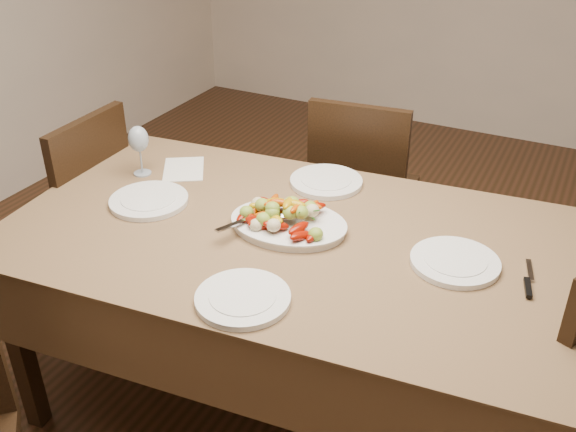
# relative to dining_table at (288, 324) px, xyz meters

# --- Properties ---
(floor) EXTENTS (6.00, 6.00, 0.00)m
(floor) POSITION_rel_dining_table_xyz_m (0.25, 0.01, -0.38)
(floor) COLOR #372010
(floor) RESTS_ON ground
(dining_table) EXTENTS (1.93, 1.21, 0.76)m
(dining_table) POSITION_rel_dining_table_xyz_m (0.00, 0.00, 0.00)
(dining_table) COLOR brown
(dining_table) RESTS_ON ground
(chair_far) EXTENTS (0.46, 0.46, 0.95)m
(chair_far) POSITION_rel_dining_table_xyz_m (-0.06, 0.90, 0.10)
(chair_far) COLOR black
(chair_far) RESTS_ON ground
(chair_left) EXTENTS (0.43, 0.43, 0.95)m
(chair_left) POSITION_rel_dining_table_xyz_m (-1.11, 0.09, 0.10)
(chair_left) COLOR black
(chair_left) RESTS_ON ground
(serving_platter) EXTENTS (0.40, 0.31, 0.02)m
(serving_platter) POSITION_rel_dining_table_xyz_m (-0.01, 0.02, 0.39)
(serving_platter) COLOR white
(serving_platter) RESTS_ON dining_table
(roasted_vegetables) EXTENTS (0.33, 0.24, 0.09)m
(roasted_vegetables) POSITION_rel_dining_table_xyz_m (-0.01, 0.02, 0.45)
(roasted_vegetables) COLOR #7C0E02
(roasted_vegetables) RESTS_ON serving_platter
(serving_spoon) EXTENTS (0.29, 0.14, 0.03)m
(serving_spoon) POSITION_rel_dining_table_xyz_m (-0.07, -0.02, 0.43)
(serving_spoon) COLOR #9EA0A8
(serving_spoon) RESTS_ON serving_platter
(plate_left) EXTENTS (0.27, 0.27, 0.02)m
(plate_left) POSITION_rel_dining_table_xyz_m (-0.52, -0.04, 0.39)
(plate_left) COLOR white
(plate_left) RESTS_ON dining_table
(plate_right) EXTENTS (0.27, 0.27, 0.02)m
(plate_right) POSITION_rel_dining_table_xyz_m (0.53, 0.06, 0.39)
(plate_right) COLOR white
(plate_right) RESTS_ON dining_table
(plate_far) EXTENTS (0.27, 0.27, 0.02)m
(plate_far) POSITION_rel_dining_table_xyz_m (-0.03, 0.37, 0.39)
(plate_far) COLOR white
(plate_far) RESTS_ON dining_table
(plate_near) EXTENTS (0.26, 0.26, 0.02)m
(plate_near) POSITION_rel_dining_table_xyz_m (0.05, -0.38, 0.39)
(plate_near) COLOR white
(plate_near) RESTS_ON dining_table
(wine_glass) EXTENTS (0.08, 0.08, 0.20)m
(wine_glass) POSITION_rel_dining_table_xyz_m (-0.69, 0.13, 0.48)
(wine_glass) COLOR #8C99A5
(wine_glass) RESTS_ON dining_table
(menu_card) EXTENTS (0.24, 0.26, 0.00)m
(menu_card) POSITION_rel_dining_table_xyz_m (-0.57, 0.23, 0.38)
(menu_card) COLOR silver
(menu_card) RESTS_ON dining_table
(table_knife) EXTENTS (0.06, 0.20, 0.01)m
(table_knife) POSITION_rel_dining_table_xyz_m (0.74, 0.07, 0.38)
(table_knife) COLOR #9EA0A8
(table_knife) RESTS_ON dining_table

